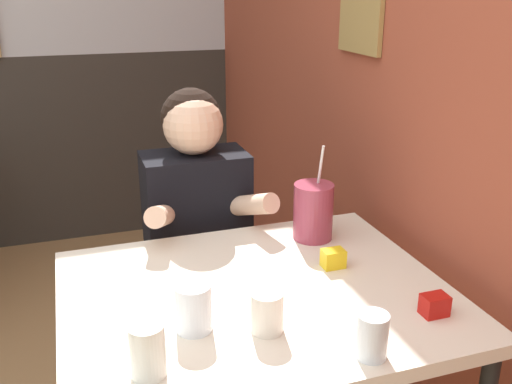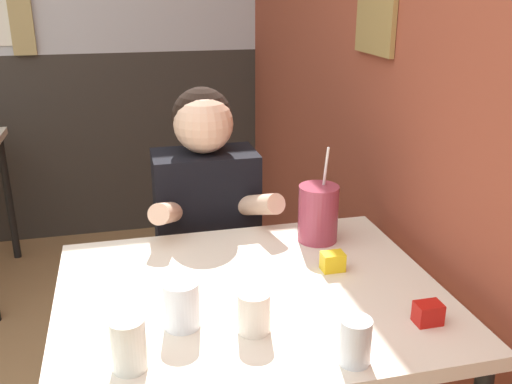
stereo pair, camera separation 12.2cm
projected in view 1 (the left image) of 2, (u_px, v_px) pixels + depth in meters
The scene contains 10 objects.
brick_wall_right at pixel (325, 17), 2.17m from camera, with size 0.08×4.64×2.70m.
main_table at pixel (257, 316), 1.45m from camera, with size 0.95×0.77×0.75m.
person_seated at pixel (198, 252), 1.96m from camera, with size 0.42×0.40×1.16m.
cocktail_pitcher at pixel (313, 211), 1.69m from camera, with size 0.12×0.12×0.29m.
glass_near_pitcher at pixel (194, 308), 1.25m from camera, with size 0.08×0.08×0.11m.
glass_center at pixel (148, 350), 1.10m from camera, with size 0.07×0.07×0.11m.
glass_far_side at pixel (267, 312), 1.24m from camera, with size 0.07×0.07×0.09m.
glass_by_brick at pixel (372, 336), 1.16m from camera, with size 0.07×0.07×0.10m.
condiment_ketchup at pixel (435, 305), 1.31m from camera, with size 0.06×0.04×0.05m.
condiment_mustard at pixel (333, 258), 1.53m from camera, with size 0.06×0.04×0.05m.
Camera 1 is at (0.42, -0.74, 1.47)m, focal length 40.00 mm.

